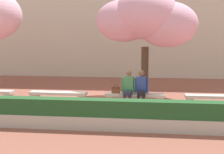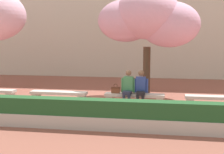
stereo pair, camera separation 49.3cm
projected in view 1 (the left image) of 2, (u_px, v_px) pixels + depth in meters
name	position (u px, v px, depth m)	size (l,w,h in m)	color
ground_plane	(96.00, 105.00, 11.27)	(100.00, 100.00, 0.00)	#8E5142
stone_bench_near_west	(58.00, 95.00, 11.40)	(2.11, 0.44, 0.45)	#BCB7AD
stone_bench_center	(135.00, 97.00, 11.06)	(2.11, 0.44, 0.45)	#BCB7AD
stone_bench_near_east	(216.00, 99.00, 10.72)	(2.11, 0.44, 0.45)	#BCB7AD
person_seated_left	(128.00, 87.00, 10.98)	(0.51, 0.70, 1.29)	black
person_seated_right	(141.00, 87.00, 10.93)	(0.51, 0.69, 1.29)	black
handbag	(116.00, 90.00, 11.09)	(0.30, 0.15, 0.34)	brown
cherry_tree_main	(146.00, 19.00, 12.65)	(4.14, 2.83, 4.34)	#473323
planter_hedge_foreground	(77.00, 114.00, 8.37)	(15.23, 0.50, 0.80)	#BCB7AD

